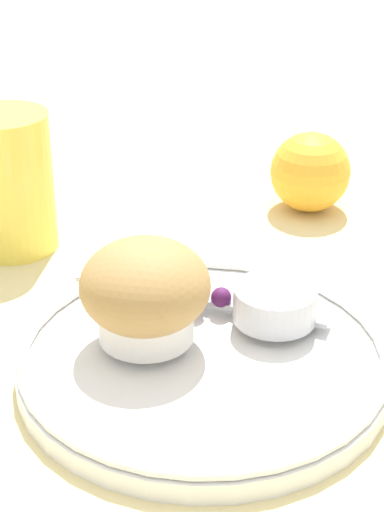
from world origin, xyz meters
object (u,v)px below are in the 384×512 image
object	(u,v)px
butter_knife	(199,297)
orange_fruit	(310,172)
muffin	(145,293)
juice_glass	(9,182)

from	to	relation	value
butter_knife	orange_fruit	bearing A→B (deg)	82.73
muffin	butter_knife	bearing A→B (deg)	46.21
muffin	juice_glass	xyz separation A→B (m)	(-0.09, 0.18, 0.00)
muffin	orange_fruit	size ratio (longest dim) A/B	1.17
muffin	juice_glass	distance (m)	0.20
orange_fruit	muffin	bearing A→B (deg)	-126.95
butter_knife	juice_glass	size ratio (longest dim) A/B	1.49
butter_knife	juice_glass	distance (m)	0.20
butter_knife	orange_fruit	size ratio (longest dim) A/B	2.39
muffin	butter_knife	distance (m)	0.07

